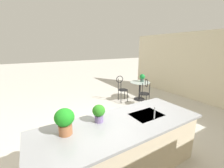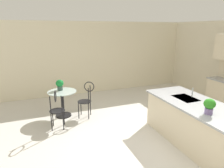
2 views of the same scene
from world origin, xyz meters
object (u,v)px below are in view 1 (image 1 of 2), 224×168
(bistro_table, at_px, (140,89))
(potted_plant_counter_near, at_px, (99,112))
(chair_by_island, at_px, (122,87))
(potted_plant_on_table, at_px, (142,77))
(potted_plant_counter_far, at_px, (65,120))
(chair_near_window, at_px, (145,91))

(bistro_table, height_order, potted_plant_counter_near, potted_plant_counter_near)
(chair_by_island, bearing_deg, bistro_table, 162.31)
(chair_by_island, distance_m, potted_plant_counter_near, 3.37)
(potted_plant_on_table, height_order, potted_plant_counter_far, potted_plant_counter_far)
(chair_near_window, height_order, potted_plant_counter_near, potted_plant_counter_near)
(chair_near_window, height_order, chair_by_island, same)
(bistro_table, relative_size, potted_plant_counter_far, 2.10)
(bistro_table, xyz_separation_m, chair_near_window, (0.31, 0.61, 0.13))
(potted_plant_on_table, xyz_separation_m, potted_plant_counter_near, (3.07, 2.31, 0.17))
(chair_by_island, height_order, potted_plant_counter_far, potted_plant_counter_far)
(bistro_table, relative_size, chair_near_window, 0.77)
(potted_plant_counter_near, bearing_deg, potted_plant_counter_far, 6.98)
(chair_near_window, distance_m, potted_plant_counter_near, 3.15)
(chair_near_window, height_order, potted_plant_counter_far, potted_plant_counter_far)
(bistro_table, bearing_deg, potted_plant_counter_far, 33.88)
(potted_plant_on_table, distance_m, potted_plant_counter_far, 4.34)
(chair_by_island, height_order, potted_plant_on_table, potted_plant_on_table)
(bistro_table, distance_m, potted_plant_on_table, 0.49)
(chair_near_window, xyz_separation_m, potted_plant_on_table, (-0.44, -0.65, 0.34))
(chair_near_window, bearing_deg, bistro_table, -116.55)
(chair_near_window, bearing_deg, potted_plant_on_table, -124.39)
(chair_by_island, height_order, potted_plant_counter_near, potted_plant_counter_near)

